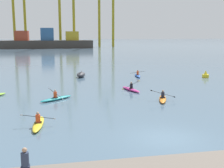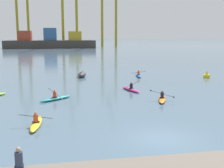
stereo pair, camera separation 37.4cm
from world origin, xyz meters
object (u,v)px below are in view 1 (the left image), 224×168
gantry_crane_west_mid (67,6)px  gantry_crane_east_mid (106,7)px  capsized_dinghy (81,75)px  kayak_blue (138,75)px  kayak_yellow (38,123)px  kayak_orange (163,98)px  container_barge (47,42)px  kayak_teal (56,98)px  kayak_magenta (131,89)px  gantry_crane_west (19,6)px  seated_onlooker (25,160)px  channel_buoy (206,75)px

gantry_crane_west_mid → gantry_crane_east_mid: (19.22, 3.89, -0.10)m
capsized_dinghy → kayak_blue: kayak_blue is taller
kayak_yellow → kayak_orange: size_ratio=1.01×
container_barge → kayak_orange: size_ratio=11.57×
kayak_yellow → kayak_teal: bearing=81.2°
kayak_magenta → kayak_orange: 5.20m
gantry_crane_west_mid → capsized_dinghy: bearing=-91.1°
gantry_crane_east_mid → kayak_yellow: gantry_crane_east_mid is taller
container_barge → gantry_crane_west_mid: size_ratio=1.05×
capsized_dinghy → container_barge: bearing=94.5°
kayak_blue → gantry_crane_west: bearing=104.9°
gantry_crane_west → kayak_teal: gantry_crane_west is taller
capsized_dinghy → seated_onlooker: (-4.53, -28.93, 0.77)m
container_barge → seated_onlooker: container_barge is taller
container_barge → gantry_crane_east_mid: gantry_crane_east_mid is taller
gantry_crane_east_mid → kayak_yellow: bearing=-101.9°
kayak_magenta → seated_onlooker: bearing=-116.1°
kayak_yellow → kayak_orange: (10.53, 5.44, 0.00)m
capsized_dinghy → seated_onlooker: bearing=-98.9°
kayak_yellow → gantry_crane_east_mid: bearing=78.1°
gantry_crane_west → kayak_yellow: (15.49, -125.13, -19.17)m
container_barge → kayak_magenta: container_barge is taller
channel_buoy → seated_onlooker: seated_onlooker is taller
kayak_magenta → channel_buoy: bearing=29.8°
capsized_dinghy → kayak_orange: (5.99, -15.79, -0.18)m
kayak_yellow → kayak_teal: kayak_teal is taller
kayak_magenta → gantry_crane_west: bearing=102.0°
capsized_dinghy → kayak_blue: (7.88, -1.00, -0.18)m
kayak_orange → seated_onlooker: (-10.52, -13.14, 0.95)m
gantry_crane_west_mid → kayak_orange: bearing=-87.9°
kayak_magenta → kayak_yellow: bearing=-130.6°
channel_buoy → kayak_yellow: bearing=-140.7°
gantry_crane_east_mid → kayak_blue: size_ratio=11.16×
container_barge → kayak_magenta: 102.58m
channel_buoy → kayak_magenta: (-12.47, -7.13, -0.19)m
kayak_magenta → capsized_dinghy: bearing=111.7°
gantry_crane_west → kayak_blue: size_ratio=10.86×
kayak_orange → kayak_teal: (-9.40, 1.88, 0.00)m
gantry_crane_west_mid → container_barge: bearing=-146.0°
gantry_crane_west_mid → kayak_magenta: 109.63m
kayak_yellow → kayak_orange: bearing=27.3°
kayak_yellow → kayak_blue: (12.42, 20.22, -0.00)m
capsized_dinghy → kayak_magenta: kayak_magenta is taller
kayak_yellow → seated_onlooker: size_ratio=3.83×
container_barge → gantry_crane_west_mid: (9.00, 6.07, 16.20)m
kayak_blue → seated_onlooker: size_ratio=3.85×
container_barge → kayak_teal: 105.04m
channel_buoy → seated_onlooker: 33.03m
gantry_crane_west → capsized_dinghy: (20.02, -103.90, -18.99)m
kayak_orange → seated_onlooker: 16.86m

